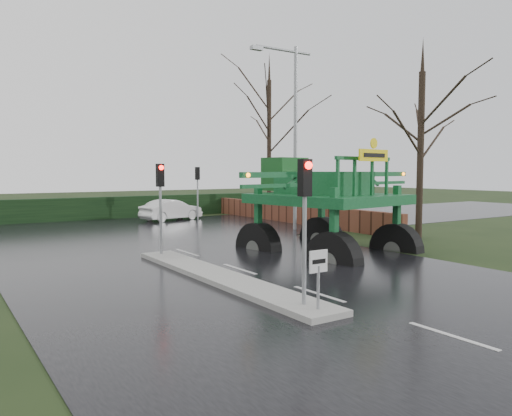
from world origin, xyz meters
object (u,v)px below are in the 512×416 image
street_light_right (291,121)px  crop_sprayer (329,188)px  traffic_signal_far (197,181)px  keep_left_sign (318,270)px  traffic_signal_near (305,200)px  white_sedan (171,221)px  traffic_signal_mid (160,189)px

street_light_right → crop_sprayer: (-4.73, -8.46, -3.34)m
traffic_signal_far → crop_sprayer: 16.74m
keep_left_sign → street_light_right: (9.49, 13.50, 4.93)m
street_light_right → crop_sprayer: street_light_right is taller
traffic_signal_near → crop_sprayer: 6.59m
traffic_signal_far → crop_sprayer: (-3.04, -16.47, 0.06)m
traffic_signal_far → white_sedan: (-1.73, 0.40, -2.59)m
traffic_signal_mid → traffic_signal_far: 14.75m
traffic_signal_mid → traffic_signal_far: size_ratio=1.00×
traffic_signal_near → street_light_right: bearing=53.9°
keep_left_sign → crop_sprayer: crop_sprayer is taller
traffic_signal_mid → white_sedan: bearing=64.8°
traffic_signal_far → traffic_signal_mid: bearing=58.1°
traffic_signal_near → crop_sprayer: bearing=43.7°
keep_left_sign → crop_sprayer: 7.12m
traffic_signal_mid → crop_sprayer: (4.76, -3.95, 0.06)m
traffic_signal_near → traffic_signal_mid: 8.50m
traffic_signal_far → white_sedan: bearing=-12.9°
street_light_right → white_sedan: size_ratio=2.40×
traffic_signal_far → crop_sprayer: crop_sprayer is taller
street_light_right → crop_sprayer: size_ratio=1.01×
traffic_signal_mid → keep_left_sign: bearing=-90.0°
street_light_right → traffic_signal_mid: bearing=-154.6°
traffic_signal_mid → white_sedan: (6.07, 12.91, -2.59)m
traffic_signal_mid → crop_sprayer: 6.19m
traffic_signal_mid → traffic_signal_near: bearing=-90.0°
traffic_signal_near → crop_sprayer: (4.76, 4.55, 0.06)m
traffic_signal_mid → traffic_signal_far: same height
traffic_signal_mid → crop_sprayer: crop_sprayer is taller
keep_left_sign → street_light_right: bearing=54.9°
traffic_signal_far → street_light_right: bearing=101.9°
crop_sprayer → traffic_signal_mid: bearing=131.6°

